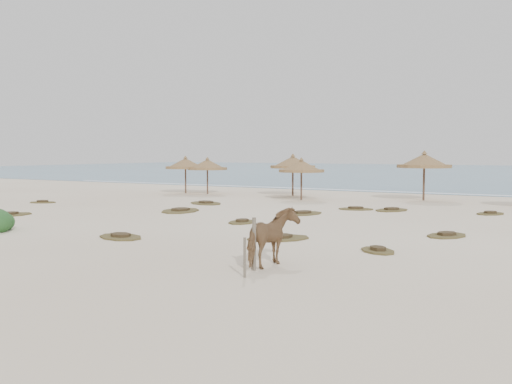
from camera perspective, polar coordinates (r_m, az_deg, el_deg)
ground at (r=20.87m, az=-3.93°, el=-4.43°), size 160.00×160.00×0.00m
ocean at (r=92.80m, az=23.32°, el=1.79°), size 200.00×100.00×0.01m
foam_line at (r=44.67m, az=15.31°, el=-0.06°), size 70.00×0.60×0.01m
palapa_0 at (r=42.72m, az=-7.07°, el=2.79°), size 3.66×3.66×2.81m
palapa_1 at (r=41.81m, az=-4.89°, el=2.70°), size 3.79×3.79×2.73m
palapa_2 at (r=40.03m, az=3.71°, el=2.92°), size 4.21×4.21×2.98m
palapa_3 at (r=36.50m, az=4.56°, el=2.52°), size 3.76×3.76×2.74m
palapa_4 at (r=37.65m, az=16.48°, el=2.94°), size 3.76×3.76×3.18m
horse at (r=15.26m, az=1.62°, el=-4.58°), size 0.85×1.85×1.56m
fence_post_near at (r=14.77m, az=-0.18°, el=-5.22°), size 0.11×0.11×1.38m
fence_post_far at (r=13.97m, az=-1.13°, el=-6.57°), size 0.08×0.08×0.99m
scrub_0 at (r=30.09m, az=-23.60°, el=-2.07°), size 1.98×2.64×0.16m
scrub_1 at (r=29.76m, az=-7.57°, el=-1.83°), size 2.73×3.31×0.16m
scrub_2 at (r=24.73m, az=-1.40°, el=-2.98°), size 1.35×1.82×0.16m
scrub_3 at (r=28.26m, az=4.73°, el=-2.12°), size 2.01×2.59×0.16m
scrub_4 at (r=21.88m, az=18.54°, el=-4.10°), size 1.69×2.11×0.16m
scrub_6 at (r=33.95m, az=-5.05°, el=-1.09°), size 3.01×2.69×0.16m
scrub_7 at (r=30.66m, az=13.42°, el=-1.73°), size 1.97×2.45×0.16m
scrub_8 at (r=36.78m, az=-20.56°, el=-0.94°), size 1.88×1.61×0.16m
scrub_9 at (r=20.14m, az=2.27°, el=-4.58°), size 2.62×2.74×0.16m
scrub_10 at (r=30.36m, az=22.40°, el=-1.98°), size 1.68×1.97×0.16m
scrub_11 at (r=20.98m, az=-13.39°, el=-4.34°), size 2.29×1.84×0.16m
scrub_12 at (r=17.99m, az=12.08°, el=-5.70°), size 1.65×1.66×0.16m
scrub_13 at (r=30.84m, az=9.95°, el=-1.65°), size 2.14×1.72×0.16m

